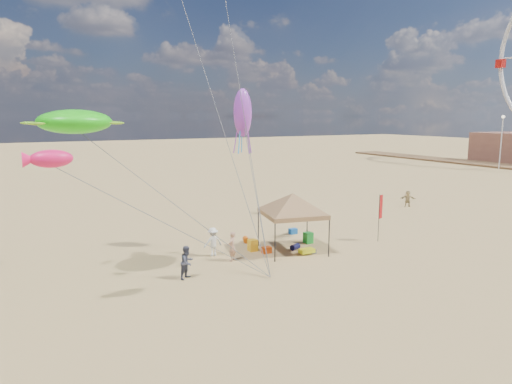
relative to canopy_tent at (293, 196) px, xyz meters
The scene contains 19 objects.
ground 6.00m from the canopy_tent, 126.99° to the right, with size 280.00×280.00×0.00m, color tan.
canopy_tent is the anchor object (origin of this frame).
feather_flag 6.45m from the canopy_tent, ahead, with size 0.44×0.21×3.11m.
cooler_red 3.61m from the canopy_tent, 166.92° to the left, with size 0.54×0.38×0.38m, color #CA4710.
cooler_blue 5.22m from the canopy_tent, 56.76° to the left, with size 0.54×0.38×0.38m, color #1659B2.
bag_navy 3.25m from the canopy_tent, 24.23° to the left, with size 0.36×0.36×0.60m, color #0D0E3C.
bag_orange 4.72m from the canopy_tent, 118.26° to the left, with size 0.36×0.36×0.60m, color #D2550B.
chair_green 3.73m from the canopy_tent, 28.49° to the left, with size 0.50×0.50×0.70m, color green.
chair_yellow 3.89m from the canopy_tent, 151.23° to the left, with size 0.50×0.50×0.70m, color yellow.
crate_grey 3.52m from the canopy_tent, 50.45° to the right, with size 0.34×0.30×0.28m, color slate.
beach_cart 3.37m from the canopy_tent, 63.74° to the right, with size 0.90×0.50×0.24m, color #F4F91B.
person_near_a 4.75m from the canopy_tent, behind, with size 0.61×0.40×1.68m, color tan.
person_near_b 7.78m from the canopy_tent, 168.05° to the right, with size 0.82×0.64×1.69m, color #3A3E4F.
person_near_c 5.44m from the canopy_tent, 163.81° to the left, with size 1.09×0.63×1.69m, color silver.
person_far_c 18.09m from the canopy_tent, 22.10° to the left, with size 1.37×0.44×1.48m, color tan.
lamp_north 56.56m from the canopy_tent, 22.98° to the left, with size 0.50×0.50×8.25m.
turtle_kite 12.59m from the canopy_tent, behind, with size 3.43×2.74×1.14m, color #1FDD11.
fish_kite 13.81m from the canopy_tent, 166.99° to the right, with size 1.62×0.81×0.72m, color #FF185F.
squid_kite 5.72m from the canopy_tent, 141.12° to the left, with size 1.08×1.08×2.82m, color #A940D3.
Camera 1 is at (-11.37, -18.51, 8.06)m, focal length 31.88 mm.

